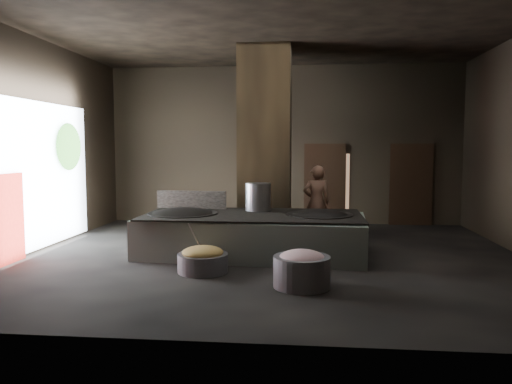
# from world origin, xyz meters

# --- Properties ---
(floor) EXTENTS (10.00, 9.00, 0.10)m
(floor) POSITION_xyz_m (0.00, 0.00, -0.05)
(floor) COLOR black
(floor) RESTS_ON ground
(ceiling) EXTENTS (10.00, 9.00, 0.10)m
(ceiling) POSITION_xyz_m (0.00, 0.00, 4.55)
(ceiling) COLOR black
(ceiling) RESTS_ON back_wall
(back_wall) EXTENTS (10.00, 0.10, 4.50)m
(back_wall) POSITION_xyz_m (0.00, 4.55, 2.25)
(back_wall) COLOR black
(back_wall) RESTS_ON ground
(front_wall) EXTENTS (10.00, 0.10, 4.50)m
(front_wall) POSITION_xyz_m (0.00, -4.55, 2.25)
(front_wall) COLOR black
(front_wall) RESTS_ON ground
(left_wall) EXTENTS (0.10, 9.00, 4.50)m
(left_wall) POSITION_xyz_m (-5.05, 0.00, 2.25)
(left_wall) COLOR black
(left_wall) RESTS_ON ground
(pillar) EXTENTS (1.20, 1.20, 4.50)m
(pillar) POSITION_xyz_m (-0.30, 1.90, 2.25)
(pillar) COLOR black
(pillar) RESTS_ON ground
(hearth_platform) EXTENTS (4.63, 2.44, 0.78)m
(hearth_platform) POSITION_xyz_m (-0.41, 0.15, 0.39)
(hearth_platform) COLOR #AABDAB
(hearth_platform) RESTS_ON ground
(platform_cap) EXTENTS (4.40, 2.11, 0.03)m
(platform_cap) POSITION_xyz_m (-0.41, 0.15, 0.82)
(platform_cap) COLOR black
(platform_cap) RESTS_ON hearth_platform
(wok_left) EXTENTS (1.42, 1.42, 0.39)m
(wok_left) POSITION_xyz_m (-1.86, 0.10, 0.75)
(wok_left) COLOR black
(wok_left) RESTS_ON hearth_platform
(wok_left_rim) EXTENTS (1.45, 1.45, 0.05)m
(wok_left_rim) POSITION_xyz_m (-1.86, 0.10, 0.82)
(wok_left_rim) COLOR black
(wok_left_rim) RESTS_ON hearth_platform
(wok_right) EXTENTS (1.32, 1.32, 0.37)m
(wok_right) POSITION_xyz_m (0.94, 0.20, 0.75)
(wok_right) COLOR black
(wok_right) RESTS_ON hearth_platform
(wok_right_rim) EXTENTS (1.35, 1.35, 0.05)m
(wok_right_rim) POSITION_xyz_m (0.94, 0.20, 0.82)
(wok_right_rim) COLOR black
(wok_right_rim) RESTS_ON hearth_platform
(stock_pot) EXTENTS (0.55, 0.55, 0.59)m
(stock_pot) POSITION_xyz_m (-0.36, 0.70, 1.13)
(stock_pot) COLOR #919398
(stock_pot) RESTS_ON hearth_platform
(splash_guard) EXTENTS (1.56, 0.16, 0.39)m
(splash_guard) POSITION_xyz_m (-1.86, 0.90, 1.03)
(splash_guard) COLOR black
(splash_guard) RESTS_ON hearth_platform
(cook) EXTENTS (0.69, 0.50, 1.76)m
(cook) POSITION_xyz_m (0.92, 2.07, 0.88)
(cook) COLOR #99664D
(cook) RESTS_ON ground
(veg_basin) EXTENTS (1.12, 1.12, 0.33)m
(veg_basin) POSITION_xyz_m (-1.13, -1.40, 0.16)
(veg_basin) COLOR slate
(veg_basin) RESTS_ON ground
(veg_fill) EXTENTS (0.73, 0.73, 0.22)m
(veg_fill) POSITION_xyz_m (-1.13, -1.40, 0.35)
(veg_fill) COLOR #8B9648
(veg_fill) RESTS_ON veg_basin
(ladle) EXTENTS (0.26, 0.27, 0.63)m
(ladle) POSITION_xyz_m (-1.28, -1.25, 0.55)
(ladle) COLOR #919398
(ladle) RESTS_ON veg_basin
(meat_basin) EXTENTS (1.13, 1.13, 0.49)m
(meat_basin) POSITION_xyz_m (0.61, -2.17, 0.25)
(meat_basin) COLOR slate
(meat_basin) RESTS_ON ground
(meat_fill) EXTENTS (0.74, 0.74, 0.28)m
(meat_fill) POSITION_xyz_m (0.61, -2.17, 0.45)
(meat_fill) COLOR #D07C8A
(meat_fill) RESTS_ON meat_basin
(doorway_near) EXTENTS (1.18, 0.08, 2.38)m
(doorway_near) POSITION_xyz_m (1.20, 4.45, 1.10)
(doorway_near) COLOR black
(doorway_near) RESTS_ON ground
(doorway_near_glow) EXTENTS (0.81, 0.04, 1.91)m
(doorway_near_glow) POSITION_xyz_m (1.49, 4.51, 1.05)
(doorway_near_glow) COLOR #8C6647
(doorway_near_glow) RESTS_ON ground
(doorway_far) EXTENTS (1.18, 0.08, 2.38)m
(doorway_far) POSITION_xyz_m (3.60, 4.45, 1.10)
(doorway_far) COLOR black
(doorway_far) RESTS_ON ground
(doorway_far_glow) EXTENTS (0.87, 0.04, 2.05)m
(doorway_far_glow) POSITION_xyz_m (3.43, 4.52, 1.05)
(doorway_far_glow) COLOR #8C6647
(doorway_far_glow) RESTS_ON ground
(left_opening) EXTENTS (0.04, 4.20, 3.10)m
(left_opening) POSITION_xyz_m (-4.95, 0.20, 1.60)
(left_opening) COLOR white
(left_opening) RESTS_ON ground
(pavilion_sliver) EXTENTS (0.05, 0.90, 1.70)m
(pavilion_sliver) POSITION_xyz_m (-4.88, -1.10, 0.85)
(pavilion_sliver) COLOR maroon
(pavilion_sliver) RESTS_ON ground
(tree_silhouette) EXTENTS (0.28, 1.10, 1.10)m
(tree_silhouette) POSITION_xyz_m (-4.85, 1.30, 2.20)
(tree_silhouette) COLOR #194714
(tree_silhouette) RESTS_ON left_opening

